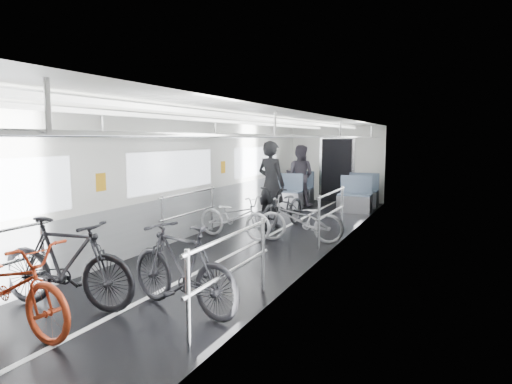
# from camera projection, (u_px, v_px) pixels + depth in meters

# --- Properties ---
(car_shell) EXTENTS (3.02, 14.01, 2.41)m
(car_shell) POSITION_uv_depth(u_px,v_px,m) (278.00, 180.00, 9.87)
(car_shell) COLOR black
(car_shell) RESTS_ON ground
(bike_left_near) EXTENTS (1.94, 0.82, 0.99)m
(bike_left_near) POSITION_uv_depth(u_px,v_px,m) (9.00, 286.00, 4.74)
(bike_left_near) COLOR #A83114
(bike_left_near) RESTS_ON floor
(bike_left_mid) EXTENTS (1.89, 0.78, 1.10)m
(bike_left_mid) POSITION_uv_depth(u_px,v_px,m) (66.00, 263.00, 5.39)
(bike_left_mid) COLOR black
(bike_left_mid) RESTS_ON floor
(bike_left_far) EXTENTS (1.74, 0.78, 0.88)m
(bike_left_far) POSITION_uv_depth(u_px,v_px,m) (235.00, 217.00, 9.24)
(bike_left_far) COLOR silver
(bike_left_far) RESTS_ON floor
(bike_right_near) EXTENTS (1.82, 0.92, 1.05)m
(bike_right_near) POSITION_uv_depth(u_px,v_px,m) (183.00, 267.00, 5.31)
(bike_right_near) COLOR black
(bike_right_near) RESTS_ON floor
(bike_right_mid) EXTENTS (1.77, 0.84, 0.89)m
(bike_right_mid) POSITION_uv_depth(u_px,v_px,m) (300.00, 220.00, 8.88)
(bike_right_mid) COLOR #9D9CA1
(bike_right_mid) RESTS_ON floor
(bike_aisle) EXTENTS (0.88, 1.91, 0.97)m
(bike_aisle) POSITION_uv_depth(u_px,v_px,m) (284.00, 207.00, 10.21)
(bike_aisle) COLOR black
(bike_aisle) RESTS_ON floor
(person_standing) EXTENTS (0.82, 0.65, 1.96)m
(person_standing) POSITION_uv_depth(u_px,v_px,m) (271.00, 184.00, 10.39)
(person_standing) COLOR black
(person_standing) RESTS_ON floor
(person_seated) EXTENTS (0.89, 0.70, 1.82)m
(person_seated) POSITION_uv_depth(u_px,v_px,m) (300.00, 175.00, 13.67)
(person_seated) COLOR #2A262D
(person_seated) RESTS_ON floor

